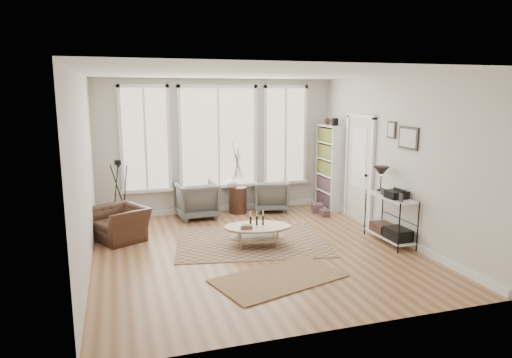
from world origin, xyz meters
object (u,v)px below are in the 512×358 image
object	(u,v)px
side_table	(238,178)
accent_chair	(120,223)
coffee_table	(257,230)
low_shelf	(390,214)
armchair_left	(197,200)
bookcase	(329,167)
armchair_right	(271,195)

from	to	relation	value
side_table	accent_chair	xyz separation A→B (m)	(-2.49, -1.18, -0.47)
coffee_table	low_shelf	bearing A→B (deg)	-12.42
side_table	accent_chair	distance (m)	2.80
armchair_left	side_table	bearing A→B (deg)	-176.58
bookcase	armchair_right	bearing A→B (deg)	170.27
coffee_table	armchair_right	bearing A→B (deg)	65.48
bookcase	coffee_table	bearing A→B (deg)	-139.17
armchair_left	armchair_right	xyz separation A→B (m)	(1.70, 0.12, -0.03)
bookcase	armchair_left	bearing A→B (deg)	177.93
low_shelf	accent_chair	distance (m)	4.79
armchair_right	side_table	size ratio (longest dim) A/B	0.47
low_shelf	armchair_right	xyz separation A→B (m)	(-1.26, 2.75, -0.16)
coffee_table	accent_chair	xyz separation A→B (m)	(-2.24, 1.07, 0.02)
low_shelf	armchair_right	distance (m)	3.02
low_shelf	armchair_right	world-z (taller)	low_shelf
side_table	accent_chair	world-z (taller)	side_table
low_shelf	armchair_left	size ratio (longest dim) A/B	1.57
low_shelf	coffee_table	size ratio (longest dim) A/B	1.06
low_shelf	armchair_right	bearing A→B (deg)	114.58
bookcase	accent_chair	bearing A→B (deg)	-168.25
bookcase	low_shelf	world-z (taller)	bookcase
bookcase	accent_chair	world-z (taller)	bookcase
bookcase	armchair_left	size ratio (longest dim) A/B	2.48
bookcase	side_table	distance (m)	2.10
bookcase	coffee_table	size ratio (longest dim) A/B	1.67
coffee_table	accent_chair	size ratio (longest dim) A/B	1.34
bookcase	low_shelf	bearing A→B (deg)	-91.28
armchair_right	accent_chair	distance (m)	3.47
accent_chair	low_shelf	bearing A→B (deg)	41.73
armchair_left	low_shelf	bearing A→B (deg)	134.61
armchair_right	coffee_table	bearing A→B (deg)	80.03
accent_chair	armchair_left	bearing A→B (deg)	95.00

